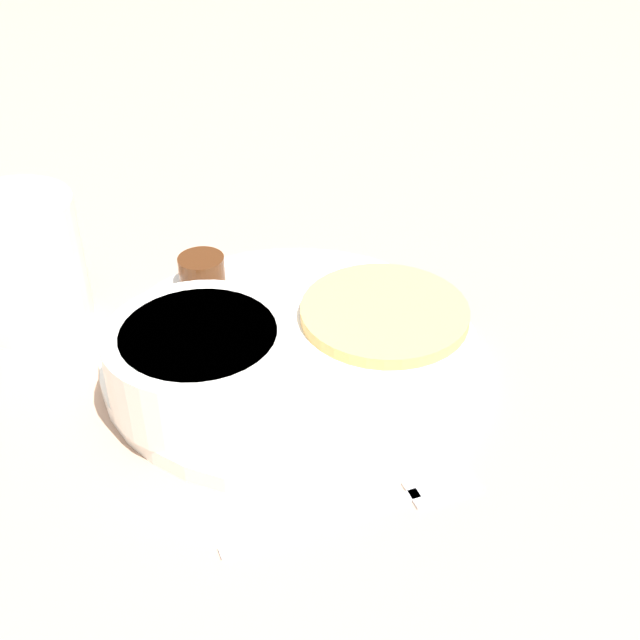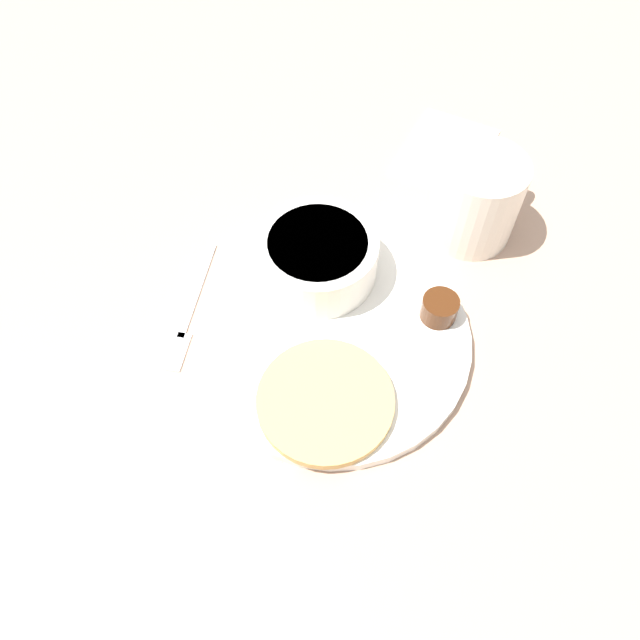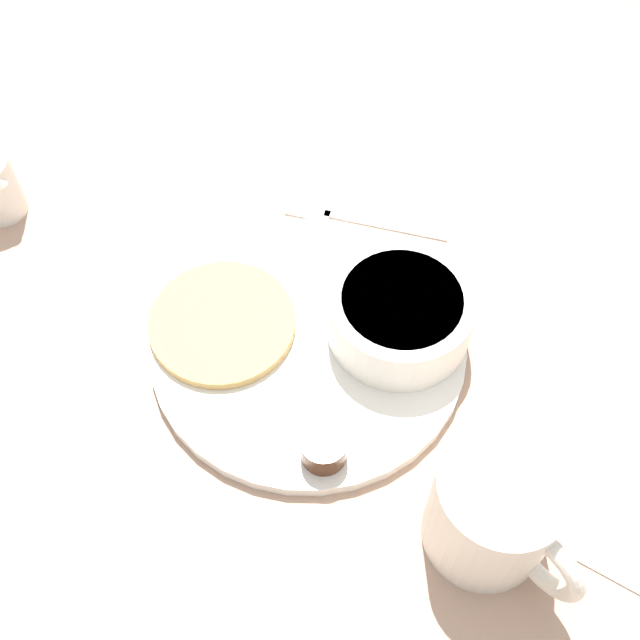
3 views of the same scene
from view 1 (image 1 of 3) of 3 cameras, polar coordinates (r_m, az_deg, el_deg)
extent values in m
plane|color=tan|center=(0.55, -1.98, -2.70)|extent=(4.00, 4.00, 0.00)
cylinder|color=white|center=(0.55, -1.99, -2.20)|extent=(0.26, 0.26, 0.01)
cylinder|color=tan|center=(0.57, 4.61, 0.52)|extent=(0.12, 0.12, 0.01)
cylinder|color=white|center=(0.49, -8.44, -3.02)|extent=(0.11, 0.11, 0.05)
cylinder|color=white|center=(0.48, -8.64, -1.22)|extent=(0.09, 0.09, 0.01)
cylinder|color=#47230F|center=(0.60, -8.40, 3.43)|extent=(0.03, 0.03, 0.02)
cylinder|color=white|center=(0.50, -11.49, -4.30)|extent=(0.04, 0.04, 0.02)
sphere|color=white|center=(0.49, -11.72, -2.73)|extent=(0.02, 0.02, 0.02)
cylinder|color=silver|center=(0.60, -20.47, 3.94)|extent=(0.09, 0.09, 0.09)
cube|color=silver|center=(0.44, 0.22, -14.13)|extent=(0.11, 0.01, 0.00)
cube|color=silver|center=(0.46, 8.68, -11.52)|extent=(0.04, 0.02, 0.00)
camera|label=2|loc=(0.65, 32.99, 46.36)|focal=35.00mm
camera|label=3|loc=(0.77, -27.17, 49.65)|focal=45.00mm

